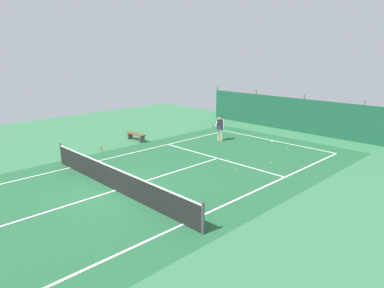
{
  "coord_description": "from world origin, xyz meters",
  "views": [
    {
      "loc": [
        11.79,
        -7.16,
        5.57
      ],
      "look_at": [
        -0.74,
        5.18,
        0.9
      ],
      "focal_mm": 32.45,
      "sensor_mm": 36.0,
      "label": 1
    }
  ],
  "objects_px": {
    "tennis_ball_near_player": "(287,148)",
    "courtside_bench": "(136,135)",
    "parked_car": "(339,118)",
    "water_bottle": "(101,149)",
    "tennis_player": "(220,126)",
    "tennis_ball_by_sideline": "(236,170)",
    "tennis_ball_midcourt": "(271,163)",
    "tennis_net": "(115,179)"
  },
  "relations": [
    {
      "from": "tennis_ball_near_player",
      "to": "courtside_bench",
      "type": "relative_size",
      "value": 0.04
    },
    {
      "from": "parked_car",
      "to": "water_bottle",
      "type": "bearing_deg",
      "value": 66.45
    },
    {
      "from": "tennis_ball_near_player",
      "to": "courtside_bench",
      "type": "bearing_deg",
      "value": -145.84
    },
    {
      "from": "tennis_player",
      "to": "tennis_ball_near_player",
      "type": "relative_size",
      "value": 24.85
    },
    {
      "from": "tennis_ball_near_player",
      "to": "tennis_ball_by_sideline",
      "type": "xyz_separation_m",
      "value": [
        0.4,
        -5.38,
        0.0
      ]
    },
    {
      "from": "tennis_ball_midcourt",
      "to": "parked_car",
      "type": "height_order",
      "value": "parked_car"
    },
    {
      "from": "tennis_ball_by_sideline",
      "to": "parked_car",
      "type": "relative_size",
      "value": 0.02
    },
    {
      "from": "water_bottle",
      "to": "tennis_player",
      "type": "bearing_deg",
      "value": 63.6
    },
    {
      "from": "tennis_net",
      "to": "parked_car",
      "type": "xyz_separation_m",
      "value": [
        1.41,
        18.3,
        0.33
      ]
    },
    {
      "from": "tennis_ball_midcourt",
      "to": "water_bottle",
      "type": "xyz_separation_m",
      "value": [
        -8.29,
        -4.99,
        0.09
      ]
    },
    {
      "from": "tennis_ball_by_sideline",
      "to": "water_bottle",
      "type": "distance_m",
      "value": 8.22
    },
    {
      "from": "parked_car",
      "to": "water_bottle",
      "type": "xyz_separation_m",
      "value": [
        -7.19,
        -15.59,
        -0.72
      ]
    },
    {
      "from": "courtside_bench",
      "to": "water_bottle",
      "type": "distance_m",
      "value": 2.92
    },
    {
      "from": "parked_car",
      "to": "courtside_bench",
      "type": "bearing_deg",
      "value": 59.99
    },
    {
      "from": "tennis_ball_near_player",
      "to": "water_bottle",
      "type": "distance_m",
      "value": 10.99
    },
    {
      "from": "tennis_player",
      "to": "water_bottle",
      "type": "bearing_deg",
      "value": 46.28
    },
    {
      "from": "tennis_player",
      "to": "parked_car",
      "type": "bearing_deg",
      "value": -130.85
    },
    {
      "from": "tennis_net",
      "to": "tennis_ball_by_sideline",
      "type": "bearing_deg",
      "value": 70.56
    },
    {
      "from": "tennis_ball_near_player",
      "to": "courtside_bench",
      "type": "height_order",
      "value": "courtside_bench"
    },
    {
      "from": "tennis_ball_by_sideline",
      "to": "courtside_bench",
      "type": "distance_m",
      "value": 8.26
    },
    {
      "from": "tennis_ball_midcourt",
      "to": "tennis_ball_by_sideline",
      "type": "height_order",
      "value": "same"
    },
    {
      "from": "tennis_ball_near_player",
      "to": "courtside_bench",
      "type": "xyz_separation_m",
      "value": [
        -7.86,
        -5.33,
        0.34
      ]
    },
    {
      "from": "tennis_net",
      "to": "courtside_bench",
      "type": "xyz_separation_m",
      "value": [
        -6.31,
        5.57,
        -0.14
      ]
    },
    {
      "from": "tennis_ball_near_player",
      "to": "tennis_ball_by_sideline",
      "type": "bearing_deg",
      "value": -85.79
    },
    {
      "from": "parked_car",
      "to": "tennis_net",
      "type": "bearing_deg",
      "value": 86.81
    },
    {
      "from": "tennis_ball_midcourt",
      "to": "courtside_bench",
      "type": "bearing_deg",
      "value": -166.38
    },
    {
      "from": "tennis_net",
      "to": "water_bottle",
      "type": "bearing_deg",
      "value": 154.88
    },
    {
      "from": "tennis_ball_near_player",
      "to": "tennis_ball_midcourt",
      "type": "height_order",
      "value": "same"
    },
    {
      "from": "tennis_player",
      "to": "tennis_ball_midcourt",
      "type": "xyz_separation_m",
      "value": [
        4.97,
        -1.69,
        -0.93
      ]
    },
    {
      "from": "tennis_net",
      "to": "courtside_bench",
      "type": "relative_size",
      "value": 6.33
    },
    {
      "from": "tennis_ball_near_player",
      "to": "tennis_ball_by_sideline",
      "type": "distance_m",
      "value": 5.4
    },
    {
      "from": "tennis_player",
      "to": "tennis_ball_near_player",
      "type": "height_order",
      "value": "tennis_player"
    },
    {
      "from": "tennis_net",
      "to": "tennis_player",
      "type": "distance_m",
      "value": 9.73
    },
    {
      "from": "tennis_ball_near_player",
      "to": "tennis_ball_by_sideline",
      "type": "relative_size",
      "value": 1.0
    },
    {
      "from": "tennis_ball_near_player",
      "to": "water_bottle",
      "type": "xyz_separation_m",
      "value": [
        -7.33,
        -8.19,
        0.09
      ]
    },
    {
      "from": "tennis_ball_by_sideline",
      "to": "tennis_net",
      "type": "bearing_deg",
      "value": -109.44
    },
    {
      "from": "tennis_ball_by_sideline",
      "to": "parked_car",
      "type": "bearing_deg",
      "value": 92.39
    },
    {
      "from": "tennis_ball_midcourt",
      "to": "water_bottle",
      "type": "relative_size",
      "value": 0.28
    },
    {
      "from": "water_bottle",
      "to": "tennis_ball_by_sideline",
      "type": "bearing_deg",
      "value": 19.95
    },
    {
      "from": "tennis_ball_near_player",
      "to": "tennis_ball_midcourt",
      "type": "distance_m",
      "value": 3.34
    },
    {
      "from": "parked_car",
      "to": "courtside_bench",
      "type": "relative_size",
      "value": 2.65
    },
    {
      "from": "tennis_ball_midcourt",
      "to": "tennis_ball_by_sideline",
      "type": "xyz_separation_m",
      "value": [
        -0.57,
        -2.19,
        0.0
      ]
    }
  ]
}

